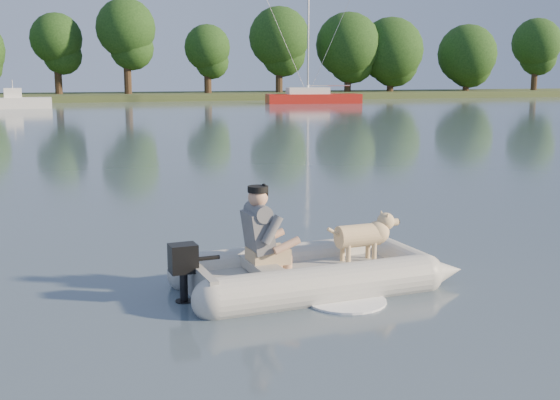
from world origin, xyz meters
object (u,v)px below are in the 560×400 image
object	(u,v)px
motorboat	(16,95)
sailboat	(312,98)
dinghy	(314,239)
man	(260,228)
dog	(358,240)

from	to	relation	value
motorboat	sailboat	world-z (taller)	sailboat
dinghy	man	bearing A→B (deg)	175.76
dog	motorboat	world-z (taller)	motorboat
dog	motorboat	size ratio (longest dim) A/B	0.18
dinghy	dog	size ratio (longest dim) A/B	4.89
dog	motorboat	distance (m)	46.68
sailboat	motorboat	bearing A→B (deg)	-168.03
man	dog	xyz separation A→B (m)	(1.28, 0.10, -0.25)
dinghy	man	world-z (taller)	man
dinghy	motorboat	size ratio (longest dim) A/B	0.86
man	sailboat	distance (m)	51.54
man	dog	world-z (taller)	man
dog	motorboat	xyz separation A→B (m)	(-5.92, 46.30, 0.48)
man	motorboat	xyz separation A→B (m)	(-4.64, 46.39, 0.23)
dinghy	dog	world-z (taller)	dinghy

